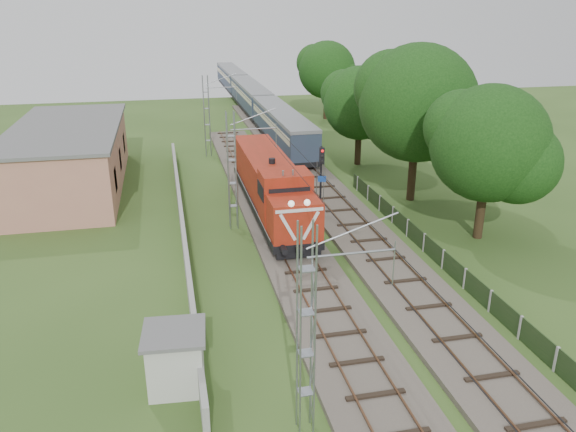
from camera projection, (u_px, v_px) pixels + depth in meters
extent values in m
plane|color=#314D1D|center=(324.00, 309.00, 28.23)|extent=(140.00, 140.00, 0.00)
cube|color=#6B6054|center=(293.00, 251.00, 34.57)|extent=(4.20, 70.00, 0.30)
cube|color=black|center=(293.00, 248.00, 34.50)|extent=(2.40, 70.00, 0.10)
cube|color=brown|center=(279.00, 248.00, 34.31)|extent=(0.08, 70.00, 0.05)
cube|color=brown|center=(306.00, 246.00, 34.65)|extent=(0.08, 70.00, 0.05)
cube|color=#6B6054|center=(316.00, 184.00, 47.46)|extent=(4.20, 80.00, 0.30)
cube|color=black|center=(316.00, 182.00, 47.39)|extent=(2.40, 80.00, 0.10)
cube|color=brown|center=(306.00, 182.00, 47.19)|extent=(0.08, 80.00, 0.05)
cube|color=brown|center=(326.00, 180.00, 47.53)|extent=(0.08, 80.00, 0.05)
cylinder|color=gray|center=(352.00, 253.00, 18.22)|extent=(3.00, 0.08, 0.08)
cylinder|color=gray|center=(253.00, 129.00, 36.49)|extent=(3.00, 0.08, 0.08)
cylinder|color=gray|center=(221.00, 87.00, 54.76)|extent=(3.00, 0.08, 0.08)
cylinder|color=black|center=(276.00, 147.00, 37.25)|extent=(0.03, 70.00, 0.03)
cylinder|color=black|center=(276.00, 128.00, 36.79)|extent=(0.03, 70.00, 0.03)
cube|color=#9E9E99|center=(182.00, 221.00, 37.62)|extent=(0.25, 40.00, 1.50)
cube|color=#B36F60|center=(70.00, 158.00, 46.24)|extent=(8.00, 20.00, 5.00)
cube|color=#606060|center=(65.00, 127.00, 45.32)|extent=(8.40, 20.40, 0.25)
cube|color=black|center=(115.00, 180.00, 41.67)|extent=(0.10, 1.60, 1.80)
cube|color=black|center=(120.00, 159.00, 47.15)|extent=(0.10, 1.60, 1.80)
cube|color=black|center=(123.00, 143.00, 52.63)|extent=(0.10, 1.60, 1.80)
cube|color=black|center=(443.00, 259.00, 32.38)|extent=(0.05, 32.00, 1.15)
cube|color=#9E9E99|center=(358.00, 184.00, 46.08)|extent=(0.12, 0.12, 1.20)
cube|color=black|center=(271.00, 200.00, 40.82)|extent=(3.11, 17.63, 0.52)
cube|color=black|center=(288.00, 234.00, 35.71)|extent=(2.28, 3.73, 0.52)
cube|color=black|center=(258.00, 182.00, 46.14)|extent=(2.28, 3.73, 0.52)
cube|color=black|center=(299.00, 254.00, 33.00)|extent=(2.70, 0.26, 0.36)
cube|color=#A72312|center=(294.00, 218.00, 33.43)|extent=(3.01, 2.59, 2.39)
sphere|color=white|center=(291.00, 204.00, 31.73)|extent=(0.37, 0.37, 0.37)
sphere|color=white|center=(307.00, 203.00, 31.92)|extent=(0.37, 0.37, 0.37)
cube|color=silver|center=(288.00, 227.00, 32.11)|extent=(1.04, 0.06, 1.74)
cube|color=silver|center=(311.00, 226.00, 32.39)|extent=(1.04, 0.06, 1.74)
cube|color=silver|center=(299.00, 210.00, 31.90)|extent=(2.80, 0.06, 0.19)
cube|color=#A72312|center=(285.00, 197.00, 35.59)|extent=(3.11, 2.49, 3.32)
cube|color=black|center=(290.00, 195.00, 34.25)|extent=(2.59, 0.06, 0.93)
cube|color=#A72312|center=(264.00, 170.00, 42.57)|extent=(2.90, 12.55, 2.70)
cylinder|color=black|center=(272.00, 161.00, 39.15)|extent=(0.46, 0.46, 0.41)
cylinder|color=gray|center=(283.00, 173.00, 34.13)|extent=(0.12, 0.12, 0.36)
cylinder|color=gray|center=(293.00, 173.00, 34.25)|extent=(0.12, 0.12, 0.36)
cube|color=black|center=(282.00, 140.00, 59.83)|extent=(2.74, 20.80, 0.47)
cube|color=#2D344B|center=(282.00, 126.00, 59.29)|extent=(2.84, 20.80, 2.55)
cube|color=beige|center=(282.00, 121.00, 59.13)|extent=(2.87, 19.97, 0.71)
cube|color=slate|center=(282.00, 112.00, 58.79)|extent=(2.88, 20.80, 0.33)
cube|color=black|center=(251.00, 106.00, 79.69)|extent=(2.74, 20.80, 0.47)
cube|color=#2D344B|center=(250.00, 95.00, 79.16)|extent=(2.84, 20.80, 2.55)
cube|color=beige|center=(250.00, 92.00, 78.99)|extent=(2.87, 19.97, 0.71)
cube|color=slate|center=(250.00, 85.00, 78.66)|extent=(2.88, 20.80, 0.33)
cube|color=black|center=(232.00, 86.00, 99.56)|extent=(2.74, 20.80, 0.47)
cube|color=#2D344B|center=(231.00, 77.00, 99.02)|extent=(2.84, 20.80, 2.55)
cube|color=beige|center=(231.00, 74.00, 98.86)|extent=(2.87, 19.97, 0.71)
cube|color=slate|center=(231.00, 69.00, 98.52)|extent=(2.88, 20.80, 0.33)
cylinder|color=black|center=(321.00, 183.00, 39.47)|extent=(0.15, 0.15, 5.25)
cube|color=black|center=(322.00, 156.00, 38.62)|extent=(0.42, 0.33, 1.16)
sphere|color=red|center=(323.00, 151.00, 38.37)|extent=(0.19, 0.19, 0.19)
sphere|color=black|center=(322.00, 156.00, 38.50)|extent=(0.19, 0.19, 0.19)
sphere|color=black|center=(322.00, 161.00, 38.63)|extent=(0.19, 0.19, 0.19)
cube|color=#194096|center=(322.00, 179.00, 39.25)|extent=(0.57, 0.23, 0.42)
cube|color=beige|center=(176.00, 361.00, 22.20)|extent=(2.28, 2.28, 2.33)
cube|color=#606060|center=(174.00, 333.00, 21.75)|extent=(2.62, 2.62, 0.16)
cylinder|color=#3E2C19|center=(481.00, 205.00, 36.18)|extent=(0.59, 0.59, 4.48)
sphere|color=black|center=(489.00, 144.00, 34.74)|extent=(7.33, 7.33, 7.33)
sphere|color=black|center=(518.00, 163.00, 34.39)|extent=(5.13, 5.13, 5.13)
sphere|color=black|center=(461.00, 127.00, 35.37)|extent=(4.77, 4.77, 4.77)
cylinder|color=#3E2C19|center=(413.00, 167.00, 43.23)|extent=(0.62, 0.62, 5.35)
sphere|color=black|center=(418.00, 103.00, 41.51)|extent=(8.75, 8.75, 8.75)
sphere|color=black|center=(446.00, 122.00, 41.09)|extent=(6.13, 6.13, 6.13)
sphere|color=black|center=(391.00, 88.00, 42.26)|extent=(5.69, 5.69, 5.69)
cylinder|color=#3E2C19|center=(358.00, 143.00, 53.20)|extent=(0.59, 0.59, 4.15)
sphere|color=black|center=(360.00, 103.00, 51.87)|extent=(6.79, 6.79, 6.79)
sphere|color=black|center=(377.00, 115.00, 51.55)|extent=(4.75, 4.75, 4.75)
sphere|color=black|center=(344.00, 93.00, 52.45)|extent=(4.41, 4.41, 4.41)
cylinder|color=#3E2C19|center=(326.00, 102.00, 74.61)|extent=(0.64, 0.64, 4.54)
sphere|color=black|center=(327.00, 70.00, 73.16)|extent=(7.42, 7.42, 7.42)
sphere|color=black|center=(340.00, 79.00, 72.80)|extent=(5.20, 5.20, 5.20)
sphere|color=black|center=(315.00, 63.00, 73.79)|extent=(4.83, 4.83, 4.83)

